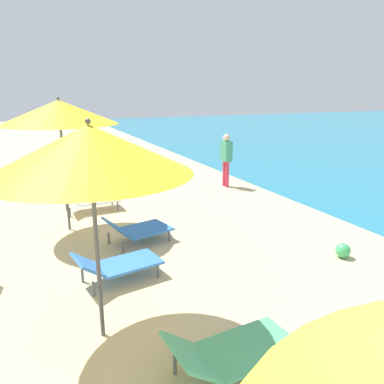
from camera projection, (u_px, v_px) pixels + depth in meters
umbrella_second at (90, 150)px, 3.89m from camera, size 2.19×2.19×2.57m
lounger_second_shoreside at (117, 264)px, 5.70m from camera, size 1.38×0.81×0.52m
lounger_second_inland at (232, 350)px, 3.81m from camera, size 1.45×0.75×0.53m
umbrella_farthest at (59, 112)px, 7.26m from camera, size 2.28×2.28×2.74m
lounger_farthest_shoreside at (90, 199)px, 9.05m from camera, size 1.35×0.69×0.62m
lounger_farthest_inland at (137, 229)px, 7.13m from camera, size 1.34×0.96×0.56m
person_walking_mid at (226, 155)px, 11.21m from camera, size 0.23×0.37×1.61m
beach_ball at (343, 251)px, 6.54m from camera, size 0.26×0.26×0.26m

